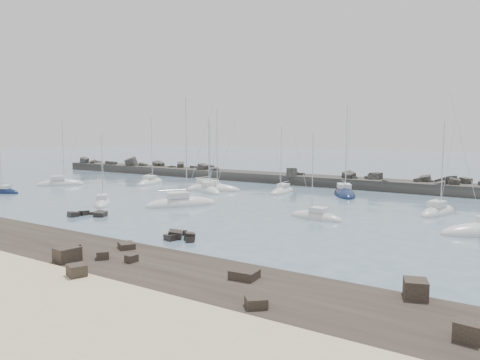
% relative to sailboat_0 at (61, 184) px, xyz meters
% --- Properties ---
extents(ground, '(400.00, 400.00, 0.00)m').
position_rel_sailboat_0_xyz_m(ground, '(35.44, -10.04, -0.15)').
color(ground, slate).
rests_on(ground, ground).
extents(rock_shelf, '(140.00, 12.40, 1.94)m').
position_rel_sailboat_0_xyz_m(rock_shelf, '(35.14, -32.03, -0.13)').
color(rock_shelf, black).
rests_on(rock_shelf, ground).
extents(rock_cluster_near, '(4.48, 3.88, 1.32)m').
position_rel_sailboat_0_xyz_m(rock_cluster_near, '(30.99, -18.63, -0.08)').
color(rock_cluster_near, black).
rests_on(rock_cluster_near, ground).
extents(rock_cluster_far, '(3.68, 3.56, 1.58)m').
position_rel_sailboat_0_xyz_m(rock_cluster_far, '(49.19, -21.84, -0.03)').
color(rock_cluster_far, black).
rests_on(rock_cluster_far, ground).
extents(breakwater, '(115.00, 6.71, 5.52)m').
position_rel_sailboat_0_xyz_m(breakwater, '(28.49, 27.96, 0.17)').
color(breakwater, '#2B2926').
rests_on(breakwater, ground).
extents(sailboat_0, '(7.59, 8.54, 13.97)m').
position_rel_sailboat_0_xyz_m(sailboat_0, '(0.00, 0.00, 0.00)').
color(sailboat_0, silver).
rests_on(sailboat_0, ground).
extents(sailboat_1, '(5.35, 9.59, 14.40)m').
position_rel_sailboat_0_xyz_m(sailboat_1, '(12.70, 11.85, -0.02)').
color(sailboat_1, silver).
rests_on(sailboat_1, ground).
extents(sailboat_2, '(6.19, 3.26, 9.58)m').
position_rel_sailboat_0_xyz_m(sailboat_2, '(1.86, -12.41, -0.02)').
color(sailboat_2, '#0F1C3F').
rests_on(sailboat_2, ground).
extents(sailboat_3, '(4.48, 9.11, 13.97)m').
position_rel_sailboat_0_xyz_m(sailboat_3, '(27.12, 11.39, 0.00)').
color(sailboat_3, silver).
rests_on(sailboat_3, ground).
extents(sailboat_4, '(10.37, 6.54, 15.64)m').
position_rel_sailboat_0_xyz_m(sailboat_4, '(29.71, 10.04, -0.01)').
color(sailboat_4, silver).
rests_on(sailboat_4, ground).
extents(sailboat_5, '(6.31, 6.57, 11.16)m').
position_rel_sailboat_0_xyz_m(sailboat_5, '(25.80, -11.45, -0.01)').
color(sailboat_5, silver).
rests_on(sailboat_5, ground).
extents(sailboat_6, '(2.82, 7.88, 12.30)m').
position_rel_sailboat_0_xyz_m(sailboat_6, '(41.43, 14.37, -0.02)').
color(sailboat_6, silver).
rests_on(sailboat_6, ground).
extents(sailboat_7, '(8.47, 10.55, 16.55)m').
position_rel_sailboat_0_xyz_m(sailboat_7, '(35.87, -5.82, 0.00)').
color(sailboat_7, silver).
rests_on(sailboat_7, ground).
extents(sailboat_8, '(7.66, 10.43, 16.03)m').
position_rel_sailboat_0_xyz_m(sailboat_8, '(51.57, 17.17, -0.00)').
color(sailboat_8, '#0F1C3F').
rests_on(sailboat_8, ground).
extents(sailboat_9, '(7.35, 3.13, 11.32)m').
position_rel_sailboat_0_xyz_m(sailboat_9, '(56.14, -4.32, -0.02)').
color(sailboat_9, silver).
rests_on(sailboat_9, ground).
extents(sailboat_10, '(4.37, 8.48, 12.99)m').
position_rel_sailboat_0_xyz_m(sailboat_10, '(67.96, 7.40, -0.00)').
color(sailboat_10, silver).
rests_on(sailboat_10, ground).
extents(sailboat_13, '(8.25, 6.30, 12.97)m').
position_rel_sailboat_0_xyz_m(sailboat_13, '(30.41, 7.89, -0.00)').
color(sailboat_13, silver).
rests_on(sailboat_13, ground).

